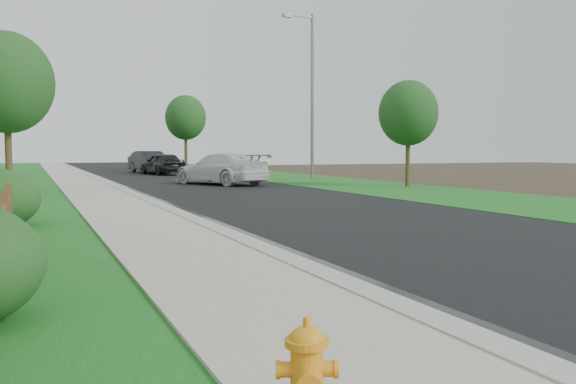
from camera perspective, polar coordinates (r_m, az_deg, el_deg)
name	(u,v)px	position (r m, az deg, el deg)	size (l,w,h in m)	color
road	(164,177)	(39.02, -11.55, 1.37)	(8.00, 90.00, 0.02)	black
curb	(94,178)	(38.40, -17.70, 1.30)	(0.40, 90.00, 0.12)	gray
wet_gutter	(100,178)	(38.43, -17.18, 1.25)	(0.50, 90.00, 0.00)	black
sidewalk	(71,178)	(38.30, -19.64, 1.23)	(2.20, 90.00, 0.10)	#9B9587
grass_strip	(36,179)	(38.23, -22.48, 1.12)	(1.60, 90.00, 0.06)	#17501B
verge_far	(266,175)	(40.97, -2.05, 1.59)	(6.00, 90.00, 0.04)	#17501B
ranch_fence	(2,229)	(9.66, -25.20, -3.18)	(0.12, 16.92, 1.10)	#4C2A19
fire_hydrant	(307,374)	(3.87, 1.78, -16.68)	(0.43, 0.35, 0.65)	orange
white_suv	(221,169)	(30.21, -6.30, 2.17)	(2.18, 5.36, 1.56)	silver
dark_car_mid	(162,164)	(42.63, -11.68, 2.62)	(1.78, 4.43, 1.51)	black
dark_car_far	(151,162)	(46.23, -12.74, 2.77)	(1.70, 4.88, 1.61)	black
streetlight	(310,86)	(35.30, 2.06, 9.85)	(2.16, 0.67, 9.43)	slate
tree_near_left	(6,83)	(25.78, -24.86, 9.26)	(3.51, 3.51, 6.23)	#3E2A19
tree_near_right	(408,113)	(28.87, 11.20, 7.24)	(2.74, 2.74, 4.94)	#3E2A19
tree_far_right	(186,118)	(51.94, -9.56, 6.87)	(3.40, 3.40, 6.27)	#3E2A19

